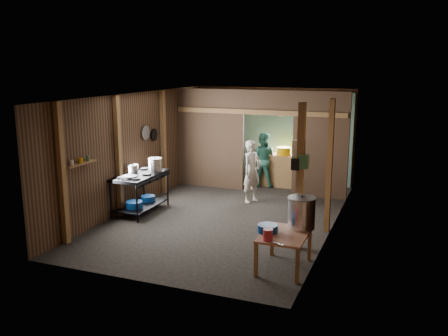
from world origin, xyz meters
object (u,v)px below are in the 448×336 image
at_px(pink_bucket, 268,235).
at_px(gas_range, 141,193).
at_px(stove_pot_large, 155,165).
at_px(cook, 252,171).
at_px(prep_table, 284,251).
at_px(stock_pot, 302,213).
at_px(yellow_tub, 284,151).

bearing_deg(pink_bucket, gas_range, 148.70).
xyz_separation_m(gas_range, pink_bucket, (3.55, -2.16, 0.24)).
height_order(stove_pot_large, cook, cook).
bearing_deg(gas_range, prep_table, -25.57).
relative_size(gas_range, cook, 0.99).
bearing_deg(pink_bucket, prep_table, 66.61).
xyz_separation_m(stock_pot, pink_bucket, (-0.35, -0.76, -0.16)).
bearing_deg(gas_range, stock_pot, -19.65).
distance_m(yellow_tub, cook, 1.77).
relative_size(gas_range, prep_table, 1.48).
bearing_deg(prep_table, gas_range, 154.43).
xyz_separation_m(stock_pot, cook, (-1.86, 3.07, -0.10)).
bearing_deg(pink_bucket, cook, 111.47).
bearing_deg(cook, gas_range, 152.15).
xyz_separation_m(prep_table, cook, (-1.67, 3.46, 0.45)).
xyz_separation_m(stock_pot, yellow_tub, (-1.54, 4.80, 0.12)).
xyz_separation_m(pink_bucket, cook, (-1.51, 3.84, 0.06)).
bearing_deg(yellow_tub, prep_table, -75.40).
relative_size(prep_table, cook, 0.67).
height_order(stove_pot_large, pink_bucket, stove_pot_large).
bearing_deg(pink_bucket, stock_pot, 65.45).
height_order(pink_bucket, yellow_tub, yellow_tub).
distance_m(stock_pot, pink_bucket, 0.86).
bearing_deg(gas_range, cook, 39.61).
xyz_separation_m(prep_table, pink_bucket, (-0.16, -0.38, 0.38)).
height_order(stock_pot, cook, cook).
relative_size(stove_pot_large, stock_pot, 0.59).
relative_size(stove_pot_large, pink_bucket, 1.76).
bearing_deg(prep_table, yellow_tub, 104.60).
distance_m(prep_table, cook, 3.87).
bearing_deg(stove_pot_large, cook, 34.73).
height_order(gas_range, pink_bucket, gas_range).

